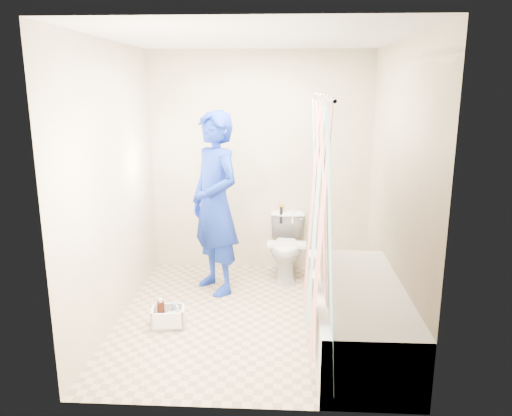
# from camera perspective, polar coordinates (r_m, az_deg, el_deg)

# --- Properties ---
(floor) EXTENTS (2.60, 2.60, 0.00)m
(floor) POSITION_cam_1_polar(r_m,az_deg,el_deg) (4.59, -0.28, -12.41)
(floor) COLOR tan
(floor) RESTS_ON ground
(ceiling) EXTENTS (2.40, 2.60, 0.02)m
(ceiling) POSITION_cam_1_polar(r_m,az_deg,el_deg) (4.13, -0.33, 18.95)
(ceiling) COLOR silver
(ceiling) RESTS_ON wall_back
(wall_back) EXTENTS (2.40, 0.02, 2.40)m
(wall_back) POSITION_cam_1_polar(r_m,az_deg,el_deg) (5.48, 0.52, 5.12)
(wall_back) COLOR beige
(wall_back) RESTS_ON ground
(wall_front) EXTENTS (2.40, 0.02, 2.40)m
(wall_front) POSITION_cam_1_polar(r_m,az_deg,el_deg) (2.94, -1.83, -2.60)
(wall_front) COLOR beige
(wall_front) RESTS_ON ground
(wall_left) EXTENTS (0.02, 2.60, 2.40)m
(wall_left) POSITION_cam_1_polar(r_m,az_deg,el_deg) (4.44, -15.98, 2.50)
(wall_left) COLOR beige
(wall_left) RESTS_ON ground
(wall_right) EXTENTS (0.02, 2.60, 2.40)m
(wall_right) POSITION_cam_1_polar(r_m,az_deg,el_deg) (4.30, 15.88, 2.16)
(wall_right) COLOR beige
(wall_right) RESTS_ON ground
(bathtub) EXTENTS (0.70, 1.75, 0.50)m
(bathtub) POSITION_cam_1_polar(r_m,az_deg,el_deg) (4.13, 11.45, -11.73)
(bathtub) COLOR white
(bathtub) RESTS_ON ground
(curtain_rod) EXTENTS (0.02, 1.90, 0.02)m
(curtain_rod) POSITION_cam_1_polar(r_m,az_deg,el_deg) (3.70, 7.54, 12.45)
(curtain_rod) COLOR silver
(curtain_rod) RESTS_ON wall_back
(shower_curtain) EXTENTS (0.06, 1.75, 1.80)m
(shower_curtain) POSITION_cam_1_polar(r_m,az_deg,el_deg) (3.83, 7.10, -1.58)
(shower_curtain) COLOR silver
(shower_curtain) RESTS_ON curtain_rod
(toilet) EXTENTS (0.40, 0.67, 0.67)m
(toilet) POSITION_cam_1_polar(r_m,az_deg,el_deg) (5.42, 3.55, -4.42)
(toilet) COLOR white
(toilet) RESTS_ON ground
(tank_lid) EXTENTS (0.42, 0.19, 0.03)m
(tank_lid) POSITION_cam_1_polar(r_m,az_deg,el_deg) (5.30, 3.52, -4.19)
(tank_lid) COLOR silver
(tank_lid) RESTS_ON toilet
(tank_internals) EXTENTS (0.16, 0.05, 0.22)m
(tank_internals) POSITION_cam_1_polar(r_m,az_deg,el_deg) (5.50, 3.24, -0.60)
(tank_internals) COLOR black
(tank_internals) RESTS_ON toilet
(plumber) EXTENTS (0.75, 0.78, 1.80)m
(plumber) POSITION_cam_1_polar(r_m,az_deg,el_deg) (4.91, -4.71, 0.50)
(plumber) COLOR navy
(plumber) RESTS_ON ground
(cleaning_caddy) EXTENTS (0.30, 0.26, 0.21)m
(cleaning_caddy) POSITION_cam_1_polar(r_m,az_deg,el_deg) (4.48, -9.88, -12.25)
(cleaning_caddy) COLOR white
(cleaning_caddy) RESTS_ON ground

